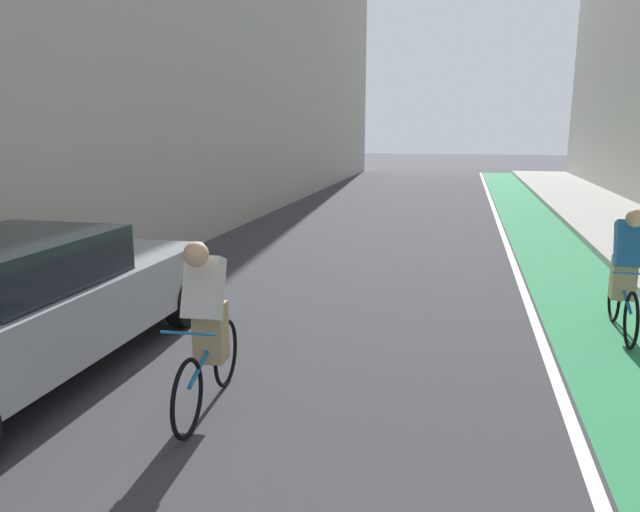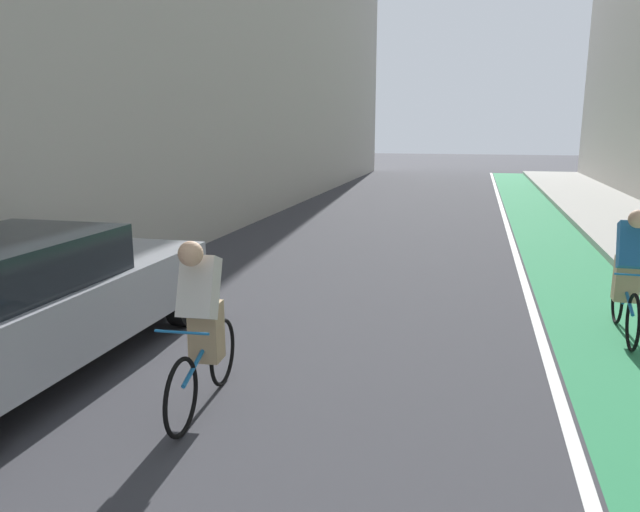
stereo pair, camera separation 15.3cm
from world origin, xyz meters
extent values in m
plane|color=#38383D|center=(0.00, 17.46, 0.00)|extent=(94.45, 94.45, 0.00)
cube|color=#2D8451|center=(3.25, 19.46, 0.00)|extent=(1.60, 42.93, 0.00)
cube|color=white|center=(2.35, 19.46, 0.00)|extent=(0.12, 42.93, 0.00)
cube|color=#9EA0A8|center=(-3.00, 10.48, 0.68)|extent=(1.79, 4.80, 0.70)
cube|color=black|center=(-3.00, 10.24, 1.26)|extent=(1.57, 2.02, 0.55)
cylinder|color=black|center=(-3.81, 12.33, 0.33)|extent=(0.22, 0.66, 0.66)
cylinder|color=black|center=(-2.19, 12.34, 0.33)|extent=(0.22, 0.66, 0.66)
torus|color=black|center=(-0.87, 9.69, 0.34)|extent=(0.09, 0.69, 0.69)
torus|color=black|center=(-0.95, 10.73, 0.34)|extent=(0.09, 0.69, 0.69)
cylinder|color=#1966A5|center=(-0.91, 10.21, 0.56)|extent=(0.11, 0.96, 0.33)
cylinder|color=#1966A5|center=(-0.92, 10.39, 0.64)|extent=(0.04, 0.12, 0.55)
cylinder|color=#1966A5|center=(-0.88, 9.76, 0.89)|extent=(0.48, 0.06, 0.02)
cube|color=tan|center=(-0.92, 10.31, 0.71)|extent=(0.30, 0.26, 0.56)
cube|color=beige|center=(-0.91, 10.19, 1.17)|extent=(0.35, 0.42, 0.60)
sphere|color=tan|center=(-0.90, 10.03, 1.51)|extent=(0.22, 0.22, 0.22)
torus|color=black|center=(3.32, 12.80, 0.34)|extent=(0.07, 0.69, 0.69)
torus|color=black|center=(3.37, 13.85, 0.34)|extent=(0.07, 0.69, 0.69)
cylinder|color=#1966A5|center=(3.34, 13.32, 0.56)|extent=(0.08, 0.96, 0.33)
cylinder|color=#1966A5|center=(3.35, 13.51, 0.64)|extent=(0.04, 0.12, 0.55)
cylinder|color=#1966A5|center=(3.32, 12.88, 0.89)|extent=(0.48, 0.05, 0.02)
cube|color=tan|center=(3.35, 13.43, 0.71)|extent=(0.29, 0.25, 0.56)
cube|color=#1E598C|center=(3.34, 13.30, 1.17)|extent=(0.34, 0.41, 0.60)
sphere|color=tan|center=(3.33, 13.14, 1.51)|extent=(0.22, 0.22, 0.22)
camera|label=1|loc=(1.28, 5.40, 2.58)|focal=33.59mm
camera|label=2|loc=(1.43, 5.44, 2.58)|focal=33.59mm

